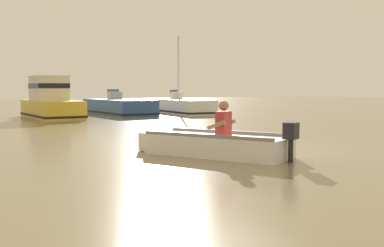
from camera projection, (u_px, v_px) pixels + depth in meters
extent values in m
plane|color=#7A6B4C|center=(236.00, 148.00, 11.41)|extent=(120.00, 120.00, 0.00)
cube|color=white|center=(217.00, 146.00, 10.08)|extent=(2.34, 3.27, 0.44)
cube|color=white|center=(153.00, 141.00, 11.02)|extent=(0.72, 0.62, 0.42)
cube|color=gray|center=(205.00, 136.00, 9.64)|extent=(1.40, 2.77, 0.08)
cube|color=gray|center=(229.00, 132.00, 10.49)|extent=(1.40, 2.77, 0.08)
cube|color=white|center=(221.00, 138.00, 10.01)|extent=(1.03, 0.69, 0.06)
cylinder|color=black|center=(291.00, 149.00, 9.17)|extent=(0.13, 0.13, 0.54)
cube|color=black|center=(291.00, 131.00, 9.15)|extent=(0.36, 0.34, 0.32)
cube|color=#B23333|center=(224.00, 124.00, 9.96)|extent=(0.40, 0.35, 0.52)
sphere|color=#9E7051|center=(224.00, 106.00, 9.93)|extent=(0.22, 0.22, 0.22)
cylinder|color=#9E7051|center=(216.00, 125.00, 9.81)|extent=(0.27, 0.42, 0.23)
cylinder|color=#9E7051|center=(227.00, 124.00, 10.17)|extent=(0.27, 0.42, 0.23)
cube|color=gold|center=(52.00, 109.00, 23.49)|extent=(1.97, 5.11, 0.87)
cube|color=black|center=(52.00, 115.00, 23.51)|extent=(2.01, 5.15, 0.10)
cube|color=silver|center=(49.00, 89.00, 23.81)|extent=(1.52, 2.15, 1.16)
cube|color=black|center=(49.00, 86.00, 23.79)|extent=(1.55, 2.18, 0.24)
cube|color=white|center=(48.00, 76.00, 23.76)|extent=(1.60, 2.26, 0.08)
cube|color=#2D519E|center=(118.00, 107.00, 26.61)|extent=(2.08, 6.20, 0.85)
cube|color=black|center=(118.00, 112.00, 26.63)|extent=(2.12, 6.24, 0.10)
cube|color=beige|center=(115.00, 95.00, 26.96)|extent=(0.72, 0.50, 0.44)
cube|color=slate|center=(113.00, 92.00, 27.17)|extent=(0.72, 0.04, 0.36)
cube|color=white|center=(180.00, 106.00, 28.04)|extent=(2.38, 6.54, 0.82)
cube|color=black|center=(180.00, 111.00, 28.06)|extent=(2.43, 6.58, 0.10)
cube|color=silver|center=(176.00, 96.00, 28.43)|extent=(0.66, 0.56, 0.44)
cube|color=slate|center=(175.00, 93.00, 28.65)|extent=(0.62, 0.10, 0.36)
cylinder|color=silver|center=(178.00, 68.00, 28.02)|extent=(0.10, 0.10, 3.73)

